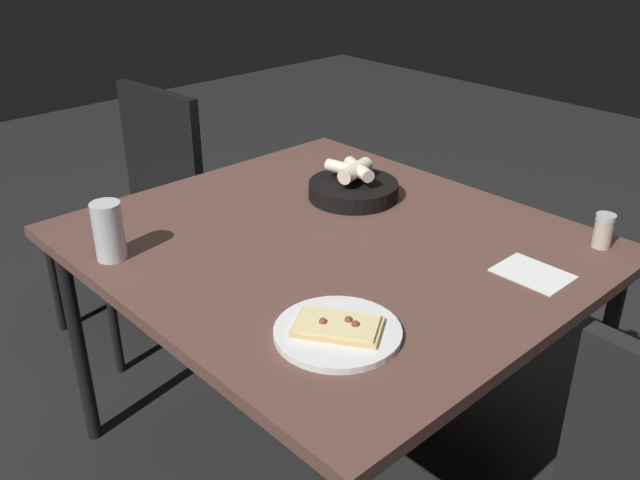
# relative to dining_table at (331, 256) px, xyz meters

# --- Properties ---
(ground) EXTENTS (8.00, 8.00, 0.00)m
(ground) POSITION_rel_dining_table_xyz_m (0.00, 0.00, -0.65)
(ground) COLOR black
(dining_table) EXTENTS (1.19, 1.07, 0.70)m
(dining_table) POSITION_rel_dining_table_xyz_m (0.00, 0.00, 0.00)
(dining_table) COLOR brown
(dining_table) RESTS_ON ground
(pizza_plate) EXTENTS (0.25, 0.25, 0.04)m
(pizza_plate) POSITION_rel_dining_table_xyz_m (-0.31, 0.28, 0.06)
(pizza_plate) COLOR white
(pizza_plate) RESTS_ON dining_table
(bread_basket) EXTENTS (0.25, 0.25, 0.11)m
(bread_basket) POSITION_rel_dining_table_xyz_m (0.15, -0.23, 0.08)
(bread_basket) COLOR black
(bread_basket) RESTS_ON dining_table
(beer_glass) EXTENTS (0.07, 0.07, 0.14)m
(beer_glass) POSITION_rel_dining_table_xyz_m (0.28, 0.45, 0.11)
(beer_glass) COLOR silver
(beer_glass) RESTS_ON dining_table
(pepper_shaker) EXTENTS (0.05, 0.05, 0.09)m
(pepper_shaker) POSITION_rel_dining_table_xyz_m (-0.48, -0.45, 0.09)
(pepper_shaker) COLOR #BFB299
(pepper_shaker) RESTS_ON dining_table
(napkin) EXTENTS (0.16, 0.12, 0.00)m
(napkin) POSITION_rel_dining_table_xyz_m (-0.44, -0.21, 0.05)
(napkin) COLOR white
(napkin) RESTS_ON dining_table
(chair_near) EXTENTS (0.48, 0.48, 0.87)m
(chair_near) POSITION_rel_dining_table_xyz_m (0.98, 0.00, -0.16)
(chair_near) COLOR #262626
(chair_near) RESTS_ON ground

